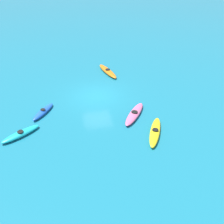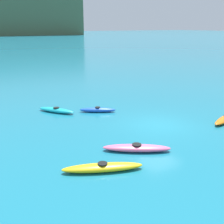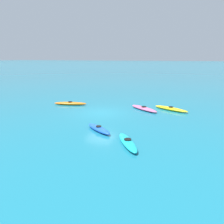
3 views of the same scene
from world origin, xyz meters
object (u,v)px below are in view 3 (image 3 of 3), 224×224
kayak_orange (70,103)px  kayak_pink (144,108)px  kayak_cyan (128,142)px  kayak_blue (99,129)px  kayak_yellow (171,109)px

kayak_orange → kayak_pink: same height
kayak_pink → kayak_cyan: (-0.91, 8.41, 0.00)m
kayak_orange → kayak_blue: (-6.28, 6.25, 0.00)m
kayak_pink → kayak_yellow: same height
kayak_yellow → kayak_cyan: bearing=80.5°
kayak_orange → kayak_blue: 8.86m
kayak_pink → kayak_orange: bearing=4.8°
kayak_pink → kayak_cyan: bearing=96.2°
kayak_orange → kayak_yellow: bearing=-171.7°
kayak_pink → kayak_yellow: size_ratio=0.93×
kayak_pink → kayak_yellow: 2.61m
kayak_cyan → kayak_blue: bearing=-30.1°
kayak_yellow → kayak_cyan: same height
kayak_orange → kayak_yellow: (-10.41, -1.52, -0.00)m
kayak_orange → kayak_blue: size_ratio=1.43×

